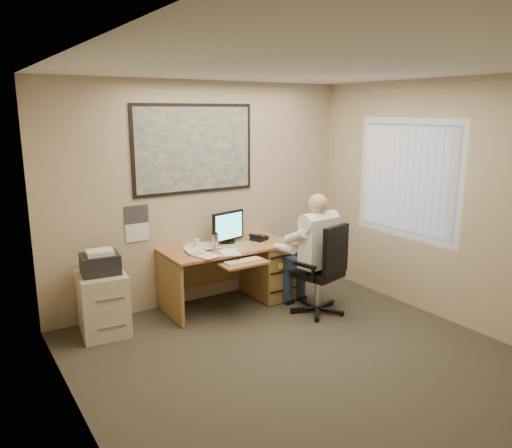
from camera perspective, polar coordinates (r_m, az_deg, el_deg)
room_shell at (r=4.33m, az=7.63°, el=-0.59°), size 4.00×4.50×2.70m
desk at (r=6.31m, az=-0.57°, el=-4.73°), size 1.60×0.97×1.13m
world_map at (r=6.04m, az=-7.05°, el=8.50°), size 1.56×0.03×1.06m
wall_calendar at (r=5.89m, az=-13.44°, el=0.05°), size 0.28×0.01×0.42m
window_blinds at (r=6.23m, az=16.86°, el=4.94°), size 0.06×1.40×1.30m
filing_cabinet at (r=5.62m, az=-17.13°, el=-8.05°), size 0.54×0.62×0.93m
office_chair at (r=5.94m, az=7.27°, el=-7.25°), size 0.79×0.79×1.09m
person at (r=5.88m, az=6.97°, el=-3.41°), size 0.66×0.90×1.42m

